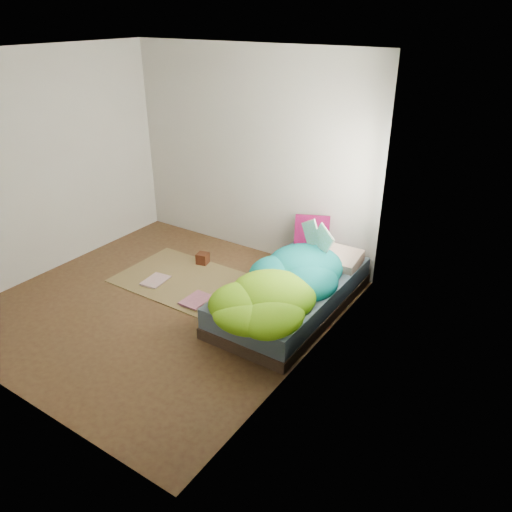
% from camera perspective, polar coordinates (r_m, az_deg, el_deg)
% --- Properties ---
extents(ground, '(3.50, 3.50, 0.00)m').
position_cam_1_polar(ground, '(5.65, -10.59, -5.50)').
color(ground, '#492B1C').
rests_on(ground, ground).
extents(room_walls, '(3.54, 3.54, 2.62)m').
position_cam_1_polar(room_walls, '(4.99, -11.99, 10.54)').
color(room_walls, beige).
rests_on(room_walls, ground).
extents(bed, '(1.00, 2.00, 0.34)m').
position_cam_1_polar(bed, '(5.41, 4.06, -4.48)').
color(bed, '#31241B').
rests_on(bed, ground).
extents(duvet, '(0.96, 1.84, 0.34)m').
position_cam_1_polar(duvet, '(5.08, 2.95, -2.25)').
color(duvet, '#065F67').
rests_on(duvet, bed).
extents(rug, '(1.60, 1.10, 0.01)m').
position_cam_1_polar(rug, '(6.07, -8.09, -2.77)').
color(rug, brown).
rests_on(rug, ground).
extents(pillow_floral, '(0.62, 0.39, 0.14)m').
position_cam_1_polar(pillow_floral, '(5.73, 8.80, -0.17)').
color(pillow_floral, silver).
rests_on(pillow_floral, bed).
extents(pillow_magenta, '(0.43, 0.28, 0.41)m').
position_cam_1_polar(pillow_magenta, '(6.00, 6.42, 2.71)').
color(pillow_magenta, '#520522').
rests_on(pillow_magenta, bed).
extents(open_book, '(0.43, 0.26, 0.26)m').
position_cam_1_polar(open_book, '(5.46, 7.00, 3.23)').
color(open_book, '#2D8B39').
rests_on(open_book, duvet).
extents(wooden_box, '(0.17, 0.17, 0.14)m').
position_cam_1_polar(wooden_box, '(6.40, -6.11, -0.27)').
color(wooden_box, '#3B150D').
rests_on(wooden_box, rug).
extents(floor_book_a, '(0.27, 0.35, 0.02)m').
position_cam_1_polar(floor_book_a, '(6.16, -12.29, -2.52)').
color(floor_book_a, beige).
rests_on(floor_book_a, rug).
extents(floor_book_b, '(0.26, 0.34, 0.03)m').
position_cam_1_polar(floor_book_b, '(5.69, -7.82, -4.66)').
color(floor_book_b, '#BC6C80').
rests_on(floor_book_b, rug).
extents(floor_book_c, '(0.31, 0.37, 0.02)m').
position_cam_1_polar(floor_book_c, '(5.58, -5.77, -5.24)').
color(floor_book_c, tan).
rests_on(floor_book_c, rug).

